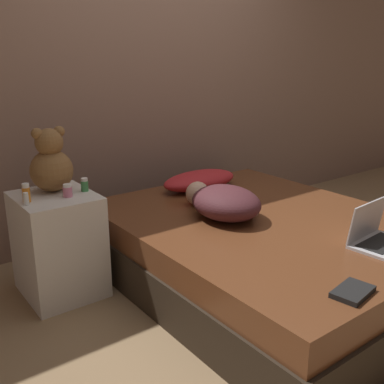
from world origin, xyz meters
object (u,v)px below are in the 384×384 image
at_px(laptop, 376,235).
at_px(bottle_green, 85,185).
at_px(pillow, 200,180).
at_px(teddy_bear, 51,164).
at_px(bottle_pink, 68,191).
at_px(bottle_orange, 26,193).
at_px(book, 353,292).
at_px(bottle_white, 26,199).
at_px(person_lying, 223,202).

height_order(laptop, bottle_green, bottle_green).
distance_m(pillow, teddy_bear, 1.18).
relative_size(pillow, bottle_pink, 8.40).
xyz_separation_m(bottle_orange, bottle_green, (0.35, -0.00, -0.01)).
distance_m(pillow, bottle_orange, 1.36).
height_order(teddy_bear, book, teddy_bear).
bearing_deg(bottle_white, book, -58.21).
xyz_separation_m(pillow, bottle_pink, (-1.12, -0.19, 0.16)).
height_order(pillow, teddy_bear, teddy_bear).
xyz_separation_m(laptop, bottle_orange, (-1.46, 1.27, 0.20)).
bearing_deg(teddy_bear, laptop, -47.73).
distance_m(pillow, person_lying, 0.64).
xyz_separation_m(teddy_bear, bottle_pink, (0.02, -0.17, -0.13)).
relative_size(bottle_white, bottle_orange, 0.65).
height_order(teddy_bear, bottle_pink, teddy_bear).
distance_m(bottle_pink, book, 1.63).
xyz_separation_m(bottle_pink, bottle_green, (0.13, 0.05, 0.00)).
distance_m(bottle_green, book, 1.62).
height_order(teddy_bear, bottle_green, teddy_bear).
bearing_deg(laptop, bottle_pink, 130.82).
height_order(person_lying, laptop, laptop).
bearing_deg(person_lying, teddy_bear, 150.94).
height_order(pillow, bottle_pink, bottle_pink).
xyz_separation_m(laptop, bottle_green, (-1.11, 1.27, 0.18)).
distance_m(bottle_white, bottle_orange, 0.06).
distance_m(person_lying, bottle_green, 0.87).
bearing_deg(laptop, teddy_bear, 127.76).
bearing_deg(teddy_bear, book, -67.06).
distance_m(laptop, bottle_orange, 1.94).
bearing_deg(bottle_green, book, -70.37).
relative_size(person_lying, bottle_orange, 6.10).
distance_m(pillow, book, 1.72).
relative_size(person_lying, book, 3.01).
relative_size(pillow, teddy_bear, 1.63).
bearing_deg(laptop, bottle_white, 135.99).
bearing_deg(pillow, book, -105.36).
bearing_deg(pillow, bottle_white, -171.94).
height_order(laptop, teddy_bear, teddy_bear).
distance_m(laptop, bottle_pink, 1.75).
height_order(pillow, bottle_white, bottle_white).
bearing_deg(teddy_bear, bottle_white, -141.79).
relative_size(bottle_pink, book, 0.35).
relative_size(laptop, bottle_orange, 3.42).
distance_m(person_lying, bottle_white, 1.17).
distance_m(bottle_orange, bottle_green, 0.35).
relative_size(teddy_bear, bottle_green, 4.81).
height_order(bottle_white, bottle_green, bottle_green).
relative_size(laptop, book, 1.69).
bearing_deg(book, pillow, 74.64).
bearing_deg(person_lying, book, -97.12).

